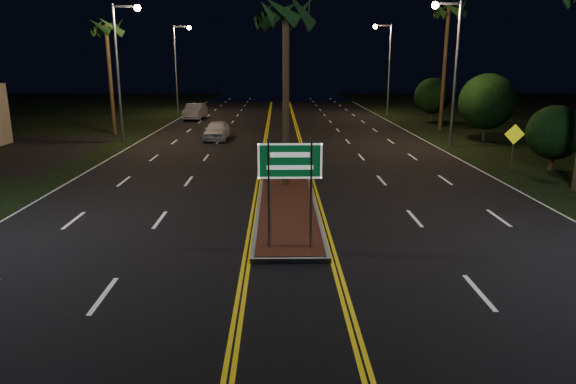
{
  "coord_description": "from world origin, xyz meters",
  "views": [
    {
      "loc": [
        -0.33,
        -11.27,
        5.4
      ],
      "look_at": [
        -0.06,
        2.43,
        1.9
      ],
      "focal_mm": 32.0,
      "sensor_mm": 36.0,
      "label": 1
    }
  ],
  "objects_px": {
    "palm_right_far": "(449,11)",
    "car_near": "(217,129)",
    "median_island": "(287,209)",
    "streetlight_right_mid": "(451,57)",
    "streetlight_left_mid": "(122,57)",
    "shrub_mid": "(487,102)",
    "streetlight_right_far": "(386,59)",
    "shrub_near": "(555,133)",
    "highway_sign": "(290,171)",
    "palm_median": "(286,13)",
    "palm_left_far": "(106,28)",
    "car_far": "(195,110)",
    "shrub_far": "(432,96)",
    "warning_sign": "(514,141)",
    "streetlight_left_far": "(179,59)"
  },
  "relations": [
    {
      "from": "streetlight_left_mid",
      "to": "palm_median",
      "type": "height_order",
      "value": "streetlight_left_mid"
    },
    {
      "from": "palm_median",
      "to": "median_island",
      "type": "bearing_deg",
      "value": -90.0
    },
    {
      "from": "streetlight_right_mid",
      "to": "palm_right_far",
      "type": "height_order",
      "value": "palm_right_far"
    },
    {
      "from": "palm_right_far",
      "to": "car_near",
      "type": "bearing_deg",
      "value": -164.15
    },
    {
      "from": "shrub_far",
      "to": "streetlight_right_far",
      "type": "bearing_deg",
      "value": 117.98
    },
    {
      "from": "streetlight_left_mid",
      "to": "shrub_mid",
      "type": "bearing_deg",
      "value": 0.0
    },
    {
      "from": "shrub_mid",
      "to": "car_near",
      "type": "xyz_separation_m",
      "value": [
        -18.67,
        1.04,
        -1.95
      ]
    },
    {
      "from": "shrub_far",
      "to": "streetlight_left_mid",
      "type": "bearing_deg",
      "value": -153.82
    },
    {
      "from": "streetlight_right_far",
      "to": "streetlight_right_mid",
      "type": "bearing_deg",
      "value": -90.0
    },
    {
      "from": "streetlight_left_mid",
      "to": "streetlight_right_mid",
      "type": "relative_size",
      "value": 1.0
    },
    {
      "from": "streetlight_right_mid",
      "to": "shrub_near",
      "type": "xyz_separation_m",
      "value": [
        2.89,
        -8.0,
        -3.71
      ]
    },
    {
      "from": "highway_sign",
      "to": "shrub_far",
      "type": "xyz_separation_m",
      "value": [
        13.8,
        33.2,
        -0.07
      ]
    },
    {
      "from": "streetlight_left_far",
      "to": "streetlight_left_mid",
      "type": "bearing_deg",
      "value": -90.0
    },
    {
      "from": "highway_sign",
      "to": "shrub_near",
      "type": "distance_m",
      "value": 17.55
    },
    {
      "from": "highway_sign",
      "to": "streetlight_right_far",
      "type": "height_order",
      "value": "streetlight_right_far"
    },
    {
      "from": "shrub_far",
      "to": "shrub_mid",
      "type": "bearing_deg",
      "value": -89.05
    },
    {
      "from": "highway_sign",
      "to": "streetlight_left_mid",
      "type": "height_order",
      "value": "streetlight_left_mid"
    },
    {
      "from": "streetlight_right_far",
      "to": "shrub_near",
      "type": "distance_m",
      "value": 28.39
    },
    {
      "from": "shrub_near",
      "to": "shrub_far",
      "type": "xyz_separation_m",
      "value": [
        0.3,
        22.0,
        0.39
      ]
    },
    {
      "from": "streetlight_right_far",
      "to": "car_far",
      "type": "xyz_separation_m",
      "value": [
        -18.91,
        -3.62,
        -4.79
      ]
    },
    {
      "from": "streetlight_left_mid",
      "to": "shrub_near",
      "type": "relative_size",
      "value": 2.73
    },
    {
      "from": "streetlight_left_mid",
      "to": "palm_right_far",
      "type": "distance_m",
      "value": 24.42
    },
    {
      "from": "median_island",
      "to": "streetlight_right_far",
      "type": "relative_size",
      "value": 1.14
    },
    {
      "from": "streetlight_right_mid",
      "to": "shrub_mid",
      "type": "distance_m",
      "value": 4.9
    },
    {
      "from": "streetlight_right_far",
      "to": "warning_sign",
      "type": "distance_m",
      "value": 28.43
    },
    {
      "from": "streetlight_left_far",
      "to": "palm_right_far",
      "type": "relative_size",
      "value": 0.87
    },
    {
      "from": "streetlight_right_far",
      "to": "car_near",
      "type": "relative_size",
      "value": 1.94
    },
    {
      "from": "median_island",
      "to": "streetlight_right_mid",
      "type": "height_order",
      "value": "streetlight_right_mid"
    },
    {
      "from": "streetlight_left_mid",
      "to": "streetlight_right_far",
      "type": "bearing_deg",
      "value": 40.3
    },
    {
      "from": "palm_median",
      "to": "palm_left_far",
      "type": "height_order",
      "value": "palm_left_far"
    },
    {
      "from": "shrub_near",
      "to": "shrub_far",
      "type": "relative_size",
      "value": 0.83
    },
    {
      "from": "highway_sign",
      "to": "car_near",
      "type": "bearing_deg",
      "value": 101.86
    },
    {
      "from": "streetlight_right_mid",
      "to": "shrub_far",
      "type": "xyz_separation_m",
      "value": [
        3.19,
        14.0,
        -3.32
      ]
    },
    {
      "from": "median_island",
      "to": "streetlight_right_mid",
      "type": "xyz_separation_m",
      "value": [
        10.61,
        15.0,
        5.57
      ]
    },
    {
      "from": "palm_right_far",
      "to": "shrub_near",
      "type": "height_order",
      "value": "palm_right_far"
    },
    {
      "from": "palm_left_far",
      "to": "shrub_near",
      "type": "bearing_deg",
      "value": -28.03
    },
    {
      "from": "streetlight_right_far",
      "to": "palm_right_far",
      "type": "xyz_separation_m",
      "value": [
        2.19,
        -12.0,
        3.49
      ]
    },
    {
      "from": "median_island",
      "to": "palm_right_far",
      "type": "height_order",
      "value": "palm_right_far"
    },
    {
      "from": "palm_left_far",
      "to": "median_island",
      "type": "bearing_deg",
      "value": -58.64
    },
    {
      "from": "streetlight_left_far",
      "to": "shrub_mid",
      "type": "xyz_separation_m",
      "value": [
        24.61,
        -20.0,
        -2.93
      ]
    },
    {
      "from": "shrub_far",
      "to": "car_near",
      "type": "relative_size",
      "value": 0.85
    },
    {
      "from": "palm_right_far",
      "to": "shrub_near",
      "type": "relative_size",
      "value": 3.12
    },
    {
      "from": "palm_right_far",
      "to": "shrub_mid",
      "type": "distance_m",
      "value": 8.87
    },
    {
      "from": "median_island",
      "to": "car_near",
      "type": "xyz_separation_m",
      "value": [
        -4.67,
        18.04,
        0.69
      ]
    },
    {
      "from": "shrub_mid",
      "to": "car_near",
      "type": "height_order",
      "value": "shrub_mid"
    },
    {
      "from": "palm_left_far",
      "to": "car_far",
      "type": "bearing_deg",
      "value": 66.54
    },
    {
      "from": "median_island",
      "to": "highway_sign",
      "type": "relative_size",
      "value": 3.2
    },
    {
      "from": "streetlight_left_far",
      "to": "warning_sign",
      "type": "relative_size",
      "value": 3.78
    },
    {
      "from": "streetlight_left_far",
      "to": "car_near",
      "type": "height_order",
      "value": "streetlight_left_far"
    },
    {
      "from": "car_near",
      "to": "streetlight_left_mid",
      "type": "bearing_deg",
      "value": -167.96
    }
  ]
}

